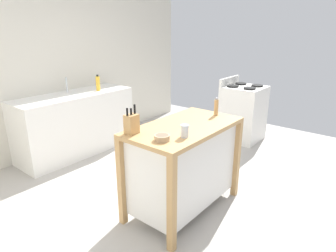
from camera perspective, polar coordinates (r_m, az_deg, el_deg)
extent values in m
plane|color=#ADA8A0|center=(3.28, 1.37, -14.12)|extent=(6.41, 6.41, 0.00)
cube|color=beige|center=(4.55, -22.22, 11.28)|extent=(5.41, 0.10, 2.60)
cube|color=tan|center=(2.78, 3.19, -0.25)|extent=(1.18, 0.65, 0.04)
cube|color=white|center=(2.94, 3.05, -7.62)|extent=(1.08, 0.55, 0.76)
cube|color=tan|center=(2.42, 0.73, -15.19)|extent=(0.06, 0.06, 0.86)
cube|color=tan|center=(3.26, 13.12, -6.29)|extent=(0.06, 0.06, 0.86)
cube|color=tan|center=(2.77, -9.00, -10.74)|extent=(0.06, 0.06, 0.86)
cube|color=tan|center=(3.53, 4.57, -3.88)|extent=(0.06, 0.06, 0.86)
cube|color=tan|center=(2.56, -7.07, 0.37)|extent=(0.11, 0.09, 0.17)
cylinder|color=black|center=(2.49, -7.91, 2.71)|extent=(0.02, 0.02, 0.07)
cylinder|color=black|center=(2.52, -7.17, 2.81)|extent=(0.02, 0.02, 0.06)
cylinder|color=black|center=(2.55, -6.47, 3.29)|extent=(0.02, 0.02, 0.08)
cylinder|color=tan|center=(2.40, -1.17, -2.28)|extent=(0.13, 0.13, 0.05)
cylinder|color=brown|center=(2.39, -1.17, -1.82)|extent=(0.11, 0.11, 0.01)
cylinder|color=silver|center=(2.46, 3.24, -0.99)|extent=(0.07, 0.07, 0.11)
cylinder|color=tan|center=(3.11, 9.32, 3.54)|extent=(0.04, 0.04, 0.16)
sphere|color=#99999E|center=(3.09, 9.41, 5.23)|extent=(0.03, 0.03, 0.03)
cube|color=gray|center=(3.67, 10.14, -5.38)|extent=(0.34, 0.26, 0.60)
cube|color=black|center=(3.56, 10.43, -0.73)|extent=(0.36, 0.28, 0.03)
cube|color=white|center=(4.49, -17.33, 0.45)|extent=(1.70, 0.60, 0.88)
cube|color=silver|center=(4.37, -17.71, 5.71)|extent=(0.44, 0.36, 0.03)
cylinder|color=#B7BCC1|center=(4.47, -19.02, 7.51)|extent=(0.02, 0.02, 0.22)
cylinder|color=yellow|center=(4.49, -13.41, 7.99)|extent=(0.06, 0.06, 0.21)
cylinder|color=black|center=(4.47, -13.52, 9.48)|extent=(0.04, 0.04, 0.02)
cube|color=white|center=(4.95, 14.28, 2.39)|extent=(0.60, 0.60, 0.88)
cube|color=white|center=(4.96, 11.80, 8.55)|extent=(0.60, 0.04, 0.12)
cylinder|color=black|center=(4.67, 15.53, 7.05)|extent=(0.18, 0.18, 0.02)
cylinder|color=black|center=(4.92, 16.89, 7.49)|extent=(0.18, 0.18, 0.02)
cylinder|color=black|center=(4.78, 12.46, 7.56)|extent=(0.18, 0.18, 0.02)
cylinder|color=black|center=(5.03, 13.94, 7.98)|extent=(0.18, 0.18, 0.02)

